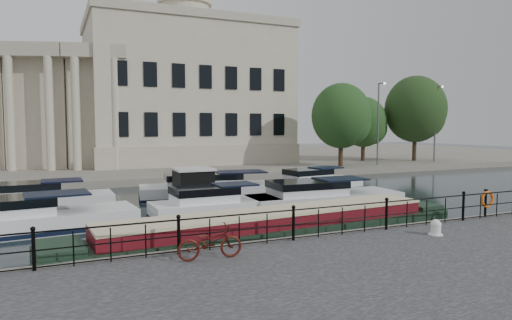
% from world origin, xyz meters
% --- Properties ---
extents(ground_plane, '(160.00, 160.00, 0.00)m').
position_xyz_m(ground_plane, '(0.00, 0.00, 0.00)').
color(ground_plane, black).
rests_on(ground_plane, ground).
extents(far_bank, '(120.00, 42.00, 0.55)m').
position_xyz_m(far_bank, '(0.00, 39.00, 0.28)').
color(far_bank, '#6B665B').
rests_on(far_bank, ground_plane).
extents(railing, '(24.14, 0.14, 1.22)m').
position_xyz_m(railing, '(0.00, -2.25, 1.20)').
color(railing, black).
rests_on(railing, near_quay).
extents(civic_building, '(53.55, 31.84, 16.85)m').
position_xyz_m(civic_building, '(-1.00, 34.71, 7.04)').
color(civic_building, '#ADA38C').
rests_on(civic_building, far_bank).
extents(lamp_posts, '(8.24, 1.55, 8.07)m').
position_xyz_m(lamp_posts, '(26.00, 20.70, 4.80)').
color(lamp_posts, '#59595B').
rests_on(lamp_posts, far_bank).
extents(bicycle, '(1.97, 0.80, 1.01)m').
position_xyz_m(bicycle, '(-3.30, -3.19, 1.06)').
color(bicycle, '#41110B').
rests_on(bicycle, near_quay).
extents(mooring_bollard, '(0.50, 0.50, 0.57)m').
position_xyz_m(mooring_bollard, '(5.04, -3.67, 0.82)').
color(mooring_bollard, silver).
rests_on(mooring_bollard, near_quay).
extents(life_ring_post, '(0.73, 0.20, 1.20)m').
position_xyz_m(life_ring_post, '(9.48, -2.17, 1.30)').
color(life_ring_post, black).
rests_on(life_ring_post, near_quay).
extents(narrowboat, '(17.18, 3.59, 1.62)m').
position_xyz_m(narrowboat, '(0.37, -0.10, 0.37)').
color(narrowboat, black).
rests_on(narrowboat, ground_plane).
extents(harbour_hut, '(2.93, 2.46, 2.18)m').
position_xyz_m(harbour_hut, '(-0.34, 8.70, 0.95)').
color(harbour_hut, '#6B665B').
rests_on(harbour_hut, ground_plane).
extents(cabin_cruisers, '(25.23, 9.62, 1.99)m').
position_xyz_m(cabin_cruisers, '(-0.05, 7.97, 0.37)').
color(cabin_cruisers, silver).
rests_on(cabin_cruisers, ground_plane).
extents(trees, '(17.69, 9.85, 9.37)m').
position_xyz_m(trees, '(24.83, 22.72, 5.47)').
color(trees, black).
rests_on(trees, far_bank).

